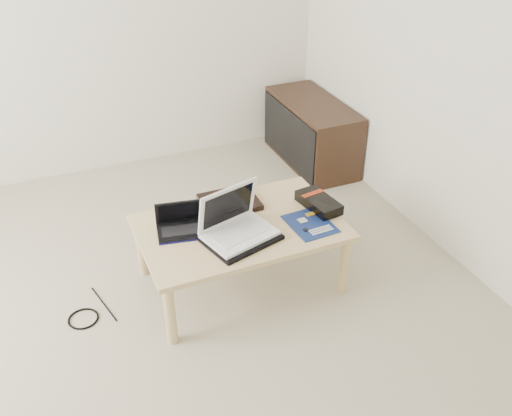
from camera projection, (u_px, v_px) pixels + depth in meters
name	position (u px, v px, depth m)	size (l,w,h in m)	color
ground	(132.00, 349.00, 2.88)	(4.00, 4.00, 0.00)	#B6AB93
room_shell	(75.00, 9.00, 1.98)	(4.20, 4.20, 2.70)	silver
coffee_table	(240.00, 232.00, 3.14)	(1.10, 0.70, 0.40)	tan
media_cabinet	(311.00, 132.00, 4.46)	(0.41, 0.90, 0.50)	#341F15
book	(230.00, 202.00, 3.28)	(0.33, 0.27, 0.03)	black
netbook	(180.00, 225.00, 3.05)	(0.28, 0.23, 0.18)	black
tablet	(234.00, 229.00, 3.07)	(0.27, 0.22, 0.01)	black
remote	(254.00, 217.00, 3.16)	(0.10, 0.20, 0.02)	silver
neoprene_sleeve	(241.00, 238.00, 2.99)	(0.37, 0.27, 0.02)	black
white_laptop	(236.00, 225.00, 2.99)	(0.41, 0.34, 0.26)	white
motherboard	(310.00, 224.00, 3.12)	(0.24, 0.29, 0.01)	#0C1A50
gpu_box	(319.00, 203.00, 3.25)	(0.18, 0.30, 0.06)	black
cable_coil	(236.00, 235.00, 3.02)	(0.09, 0.09, 0.01)	black
floor_cable_coil	(83.00, 319.00, 3.06)	(0.16, 0.16, 0.01)	black
floor_cable_trail	(104.00, 304.00, 3.16)	(0.01, 0.01, 0.33)	black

